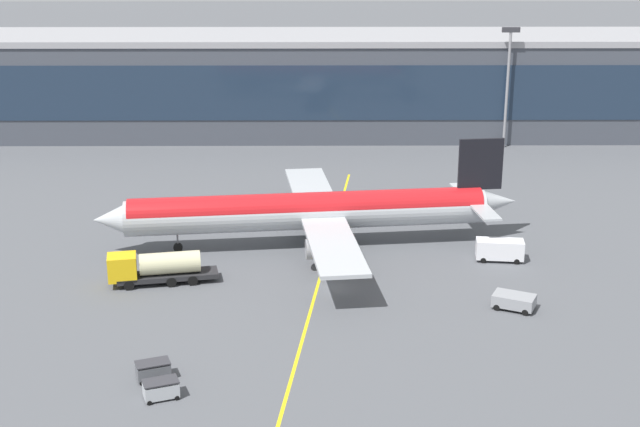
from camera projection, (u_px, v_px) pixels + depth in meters
name	position (u px, v px, depth m)	size (l,w,h in m)	color
ground_plane	(334.00, 287.00, 87.61)	(700.00, 700.00, 0.00)	#515459
apron_lead_in_line	(319.00, 279.00, 89.50)	(0.30, 80.00, 0.01)	yellow
terminal_building	(441.00, 83.00, 151.76)	(195.53, 22.06, 16.79)	#424751
main_airliner	(310.00, 211.00, 97.56)	(47.20, 37.72, 11.78)	#B2B7BC
fuel_tanker	(155.00, 267.00, 87.95)	(11.08, 4.50, 3.25)	#232326
crew_van	(501.00, 249.00, 94.18)	(5.21, 2.66, 2.30)	white
pushback_tug	(513.00, 300.00, 82.42)	(4.42, 3.72, 1.40)	gray
baggage_cart_0	(161.00, 389.00, 66.76)	(3.02, 2.37, 1.48)	#B2B7BC
baggage_cart_1	(153.00, 370.00, 69.61)	(3.02, 2.37, 1.48)	#595B60
apron_light_mast_0	(508.00, 77.00, 139.49)	(2.80, 0.50, 19.19)	gray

